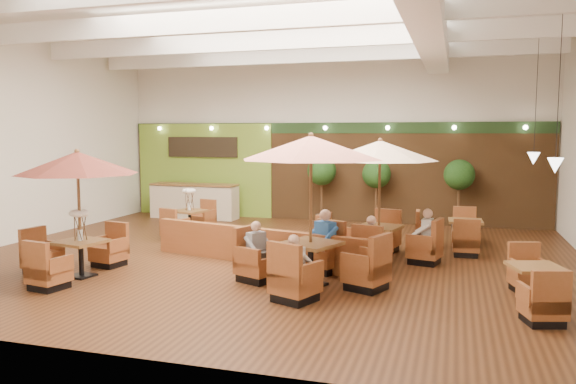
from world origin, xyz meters
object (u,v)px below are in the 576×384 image
at_px(table_0, 76,186).
at_px(topiary_1, 376,177).
at_px(diner_1, 323,235).
at_px(table_4, 535,287).
at_px(table_3, 190,217).
at_px(booth_divider, 261,246).
at_px(diner_0, 295,260).
at_px(topiary_2, 459,177).
at_px(table_1, 311,183).
at_px(diner_2, 258,244).
at_px(diner_3, 372,237).
at_px(topiary_0, 322,173).
at_px(table_2, 380,178).
at_px(table_5, 454,234).
at_px(diner_4, 425,230).
at_px(service_counter, 194,201).

relative_size(table_0, topiary_1, 1.25).
bearing_deg(diner_1, table_4, -166.37).
bearing_deg(table_3, booth_divider, -26.24).
relative_size(topiary_1, diner_0, 2.89).
distance_m(table_0, topiary_2, 10.85).
bearing_deg(table_4, table_0, 166.90).
distance_m(table_1, diner_2, 1.62).
xyz_separation_m(table_4, topiary_2, (-1.21, 7.50, 1.23)).
bearing_deg(diner_3, diner_2, -121.61).
distance_m(table_3, topiary_0, 4.51).
relative_size(table_2, table_4, 1.14).
bearing_deg(diner_1, table_5, -95.84).
xyz_separation_m(table_1, diner_3, (0.96, 1.44, -1.22)).
relative_size(table_2, topiary_1, 1.37).
distance_m(diner_0, diner_3, 2.68).
height_order(booth_divider, table_5, table_5).
xyz_separation_m(table_0, diner_4, (6.61, 3.16, -1.09)).
xyz_separation_m(table_2, topiary_2, (1.73, 4.83, -0.31)).
xyz_separation_m(table_4, topiary_0, (-5.41, 7.50, 1.26)).
relative_size(table_5, diner_2, 3.39).
distance_m(table_2, topiary_1, 4.90).
bearing_deg(diner_3, topiary_1, 119.93).
relative_size(table_0, diner_1, 3.04).
bearing_deg(table_4, table_5, 89.34).
height_order(diner_2, diner_3, same).
distance_m(table_1, topiary_1, 7.31).
distance_m(diner_0, diner_4, 4.04).
bearing_deg(table_1, service_counter, 152.02).
bearing_deg(diner_2, topiary_1, -158.58).
bearing_deg(booth_divider, service_counter, 141.42).
xyz_separation_m(service_counter, topiary_2, (8.59, 0.20, 0.99)).
height_order(table_5, diner_3, diner_3).
bearing_deg(table_3, diner_0, -32.82).
relative_size(table_2, diner_3, 3.93).
relative_size(table_0, diner_3, 3.60).
height_order(table_2, diner_1, table_2).
height_order(table_1, diner_2, table_1).
bearing_deg(diner_1, table_1, 121.60).
height_order(booth_divider, topiary_0, topiary_0).
bearing_deg(table_5, table_1, -122.40).
relative_size(service_counter, table_2, 1.06).
height_order(table_3, topiary_0, topiary_0).
bearing_deg(diner_1, diner_4, -113.16).
relative_size(table_3, diner_1, 2.91).
relative_size(table_4, diner_4, 3.21).
bearing_deg(diner_1, topiary_0, -44.82).
bearing_deg(topiary_0, topiary_2, -0.00).
distance_m(table_0, table_3, 5.13).
bearing_deg(diner_2, diner_3, 157.03).
bearing_deg(table_1, topiary_0, 123.96).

